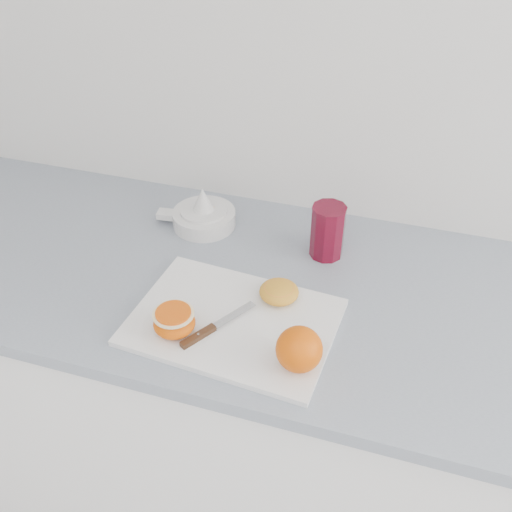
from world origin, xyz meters
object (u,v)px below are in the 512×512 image
Objects in this scene: counter at (236,405)px; citrus_juicer at (203,215)px; cutting_board at (233,322)px; half_orange at (174,322)px; red_tumbler at (327,233)px.

citrus_juicer is (-0.12, 0.15, 0.47)m from counter.
counter is 0.47m from cutting_board.
half_orange is (-0.04, -0.20, 0.48)m from counter.
half_orange is at bearing -123.27° from red_tumbler.
counter is 13.91× the size of citrus_juicer.
red_tumbler reaches higher than cutting_board.
cutting_board is at bearing -114.68° from red_tumbler.
red_tumbler is (0.18, 0.13, 0.50)m from counter.
counter is at bearing 110.59° from cutting_board.
counter is 6.90× the size of cutting_board.
half_orange is 0.41× the size of citrus_juicer.
cutting_board is at bearing -59.25° from citrus_juicer.
citrus_juicer is at bearing 103.11° from half_orange.
counter is at bearing -143.89° from red_tumbler.
red_tumbler is at bearing 65.32° from cutting_board.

